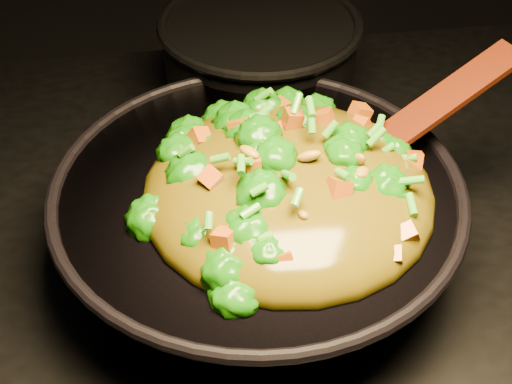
{
  "coord_description": "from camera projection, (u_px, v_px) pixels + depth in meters",
  "views": [
    {
      "loc": [
        -0.18,
        -0.55,
        1.49
      ],
      "look_at": [
        -0.1,
        -0.01,
        1.0
      ],
      "focal_mm": 50.0,
      "sensor_mm": 36.0,
      "label": 1
    }
  ],
  "objects": [
    {
      "name": "wok",
      "position": [
        257.0,
        228.0,
        0.75
      ],
      "size": [
        0.48,
        0.48,
        0.11
      ],
      "primitive_type": null,
      "rotation": [
        0.0,
        0.0,
        -0.21
      ],
      "color": "black",
      "rests_on": "stovetop"
    },
    {
      "name": "stir_fry",
      "position": [
        289.0,
        158.0,
        0.67
      ],
      "size": [
        0.36,
        0.36,
        0.1
      ],
      "primitive_type": null,
      "rotation": [
        0.0,
        0.0,
        -0.32
      ],
      "color": "#196A07",
      "rests_on": "wok"
    },
    {
      "name": "spatula",
      "position": [
        417.0,
        119.0,
        0.73
      ],
      "size": [
        0.24,
        0.12,
        0.1
      ],
      "primitive_type": "cube",
      "rotation": [
        0.0,
        -0.38,
        0.35
      ],
      "color": "#3A1507",
      "rests_on": "wok"
    },
    {
      "name": "back_pot",
      "position": [
        260.0,
        67.0,
        0.96
      ],
      "size": [
        0.32,
        0.32,
        0.14
      ],
      "primitive_type": "cylinder",
      "rotation": [
        0.0,
        0.0,
        0.31
      ],
      "color": "black",
      "rests_on": "stovetop"
    }
  ]
}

